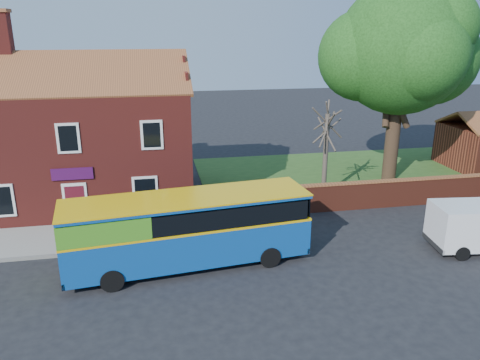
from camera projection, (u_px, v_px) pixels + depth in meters
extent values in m
plane|color=black|center=(238.00, 287.00, 18.36)|extent=(120.00, 120.00, 0.00)
cube|color=gray|center=(73.00, 238.00, 22.47)|extent=(18.00, 3.50, 0.12)
cube|color=slate|center=(67.00, 255.00, 20.84)|extent=(18.00, 0.15, 0.14)
cube|color=#426B28|center=(386.00, 173.00, 32.79)|extent=(26.00, 12.00, 0.04)
cube|color=maroon|center=(82.00, 146.00, 26.85)|extent=(12.00, 8.00, 6.50)
cube|color=brown|center=(68.00, 73.00, 23.66)|extent=(12.30, 4.08, 2.16)
cube|color=brown|center=(79.00, 67.00, 27.40)|extent=(12.30, 4.08, 2.16)
cube|color=maroon|center=(2.00, 34.00, 24.34)|extent=(0.90, 0.90, 2.20)
cube|color=black|center=(68.00, 138.00, 22.67)|extent=(1.10, 0.06, 1.50)
cube|color=#4C0F19|center=(76.00, 206.00, 23.74)|extent=(0.95, 0.04, 2.10)
cube|color=silver|center=(76.00, 205.00, 23.74)|extent=(1.20, 0.06, 2.30)
cube|color=#3D0E3D|center=(72.00, 174.00, 23.20)|extent=(2.00, 0.06, 0.60)
cube|color=maroon|center=(437.00, 191.00, 26.96)|extent=(22.00, 0.30, 1.50)
cube|color=brown|center=(439.00, 178.00, 26.71)|extent=(22.00, 0.38, 0.10)
cube|color=#0E489A|center=(188.00, 240.00, 19.76)|extent=(10.36, 3.67, 1.61)
cube|color=#E6AF0C|center=(188.00, 223.00, 19.51)|extent=(10.38, 3.69, 0.10)
cube|color=black|center=(187.00, 212.00, 19.36)|extent=(9.96, 3.65, 0.81)
cube|color=#4B9C22|center=(104.00, 221.00, 18.42)|extent=(3.72, 2.95, 0.86)
cube|color=#0E489A|center=(187.00, 200.00, 19.20)|extent=(10.36, 3.67, 0.14)
cube|color=#E6AF0C|center=(187.00, 198.00, 19.17)|extent=(10.40, 3.72, 0.06)
cylinder|color=black|center=(112.00, 280.00, 17.99)|extent=(0.94, 0.38, 0.91)
cylinder|color=black|center=(109.00, 253.00, 20.15)|extent=(0.94, 0.38, 0.91)
cylinder|color=black|center=(270.00, 257.00, 19.82)|extent=(0.94, 0.38, 0.91)
cylinder|color=black|center=(252.00, 234.00, 21.97)|extent=(0.94, 0.38, 0.91)
cylinder|color=black|center=(462.00, 253.00, 20.41)|extent=(0.68, 0.29, 0.66)
cylinder|color=black|center=(441.00, 235.00, 22.19)|extent=(0.68, 0.29, 0.66)
cylinder|color=black|center=(392.00, 142.00, 30.60)|extent=(0.91, 0.91, 5.22)
sphere|color=#2E7725|center=(402.00, 48.00, 28.77)|extent=(8.16, 8.16, 8.16)
sphere|color=#2E7725|center=(431.00, 59.00, 29.82)|extent=(5.90, 5.90, 5.90)
sphere|color=#2E7725|center=(364.00, 56.00, 29.16)|extent=(5.67, 5.67, 5.67)
cylinder|color=#4C4238|center=(325.00, 156.00, 27.41)|extent=(0.29, 0.29, 5.04)
cylinder|color=#4C4238|center=(327.00, 126.00, 26.85)|extent=(0.30, 2.46, 1.98)
cylinder|color=#4C4238|center=(327.00, 129.00, 26.90)|extent=(1.28, 1.81, 1.81)
cylinder|color=#4C4238|center=(327.00, 123.00, 26.79)|extent=(2.06, 0.94, 2.01)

